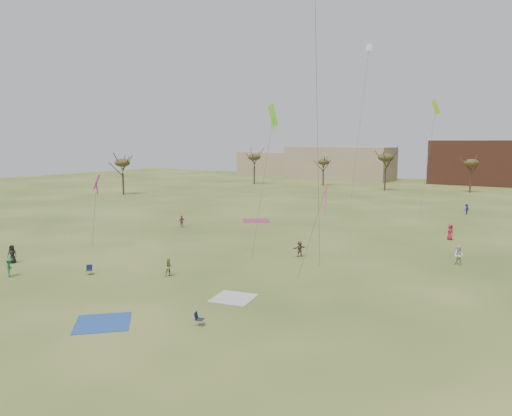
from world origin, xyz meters
The scene contains 19 objects.
ground centered at (0.00, 0.00, 0.00)m, with size 260.00×260.00×0.00m, color #364D18.
flyer_near_center centered at (-15.91, -2.87, 0.85)m, with size 1.10×0.63×1.71m, color #297C4B.
spectator_fore_b centered at (-4.35, 4.72, 0.81)m, with size 0.79×0.61×1.62m, color #999761.
spectator_fore_c centered at (1.85, 17.38, 0.81)m, with size 1.49×0.48×1.61m, color brown.
flyer_mid_a centered at (-20.31, 0.00, 0.89)m, with size 0.87×0.57×1.78m, color black.
spectator_mid_d centered at (-19.66, 23.76, 0.83)m, with size 0.97×0.40×1.66m, color #99407C.
spectator_mid_e centered at (16.20, 22.45, 0.93)m, with size 0.91×0.71×1.86m, color silver.
flyer_far_b centered at (13.08, 34.58, 0.95)m, with size 0.93×0.60×1.90m, color #AE1D33.
flyer_far_c centered at (11.15, 57.77, 0.85)m, with size 1.10×0.63×1.70m, color navy.
blanket_blue centered at (-0.43, -5.76, 0.00)m, with size 3.44×3.44×0.03m, color #224A97.
blanket_cream centered at (3.81, 2.91, 0.00)m, with size 2.96×2.96×0.03m, color beige.
blanket_plum centered at (-13.99, 33.88, 0.00)m, with size 3.91×3.91×0.03m, color #962E5E.
camp_chair_left centered at (-10.62, 1.27, 0.26)m, with size 0.74×0.74×0.87m.
camp_chair_center centered at (5.11, -2.69, 0.26)m, with size 0.68×0.65×0.87m.
kites_aloft centered at (3.21, 21.78, 21.47)m, with size 64.65×60.52×27.72m.
tree_line centered at (-2.85, 79.12, 7.09)m, with size 117.44×49.32×8.91m.
building_tan centered at (-35.00, 115.00, 5.00)m, with size 32.00×14.00×10.00m, color #937F60.
building_brick centered at (5.00, 120.00, 6.00)m, with size 26.00×16.00×12.00m, color brown.
building_tan_west centered at (-65.00, 122.00, 4.00)m, with size 20.00×12.00×8.00m, color #937F60.
Camera 1 is at (24.05, -25.53, 11.65)m, focal length 33.80 mm.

